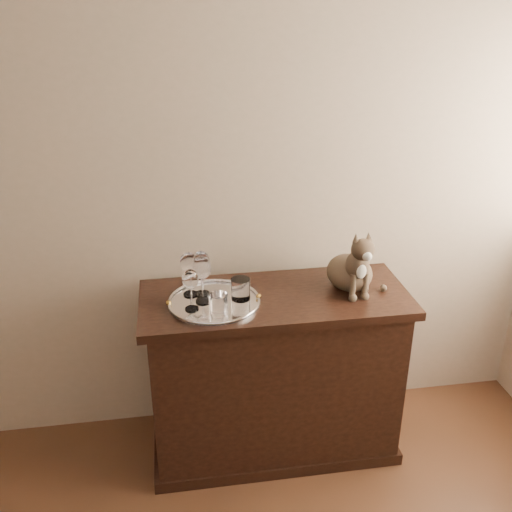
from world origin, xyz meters
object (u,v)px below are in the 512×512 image
Objects in this scene: tray at (214,303)px; wine_glass_b at (202,273)px; wine_glass_a at (190,274)px; tumbler_b at (219,304)px; cat at (351,257)px; sideboard at (274,374)px; wine_glass_d at (202,280)px; tumbler_c at (241,289)px; wine_glass_c at (191,290)px.

wine_glass_b is (-0.05, 0.08, 0.11)m from tray.
wine_glass_a reaches higher than tumbler_b.
tumbler_b is 0.28× the size of cat.
wine_glass_a is at bearing 171.98° from sideboard.
wine_glass_d is 0.14m from tumbler_b.
tumbler_b is at bearing -153.64° from sideboard.
tumbler_c is (0.21, -0.07, -0.05)m from wine_glass_a.
wine_glass_d reaches higher than wine_glass_a.
wine_glass_d is (-0.00, -0.07, 0.00)m from wine_glass_b.
sideboard is at bearing 6.24° from tray.
wine_glass_a is 0.97× the size of wine_glass_d.
tray is 0.15m from wine_glass_c.
wine_glass_b is 0.07m from wine_glass_d.
cat reaches higher than wine_glass_c.
wine_glass_b is (-0.32, 0.05, 0.54)m from sideboard.
tray is 1.29× the size of cat.
wine_glass_b is at bearing 107.49° from tumbler_b.
wine_glass_d is 0.67m from cat.
tumbler_c is at bearing 15.15° from wine_glass_c.
wine_glass_b reaches higher than tray.
wine_glass_a is 1.11× the size of wine_glass_c.
wine_glass_b is 0.14m from wine_glass_c.
wine_glass_b is at bearing 171.56° from sideboard.
wine_glass_d is (-0.32, -0.02, 0.54)m from sideboard.
wine_glass_d reaches higher than wine_glass_b.
sideboard is 0.51m from tumbler_c.
tray is at bearing -12.46° from wine_glass_d.
tumbler_c is (-0.16, -0.02, 0.48)m from sideboard.
wine_glass_a is at bearing 89.29° from wine_glass_c.
cat is (0.72, -0.03, 0.04)m from wine_glass_a.
wine_glass_a is 0.13m from wine_glass_c.
wine_glass_d is 0.17m from tumbler_c.
tray is at bearing -173.76° from sideboard.
wine_glass_c is (-0.10, -0.05, 0.10)m from tray.
tumbler_c reaches higher than tumbler_b.
tumbler_b is (0.06, -0.11, -0.06)m from wine_glass_d.
wine_glass_b is at bearing 172.36° from cat.
tumbler_b is 0.63m from cat.
tray is 0.17m from wine_glass_a.
wine_glass_c is 0.13m from tumbler_b.
tumbler_b is (0.11, -0.05, -0.05)m from wine_glass_c.
tray is 2.16× the size of wine_glass_c.
tumbler_b is 0.15m from tumbler_c.
sideboard is 0.65m from wine_glass_a.
cat is at bearing 3.69° from sideboard.
wine_glass_a is 2.33× the size of tumbler_b.
wine_glass_d is at bearing -54.76° from wine_glass_a.
wine_glass_d is at bearing 117.36° from tumbler_b.
wine_glass_d is 0.68× the size of cat.
wine_glass_b reaches higher than wine_glass_a.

